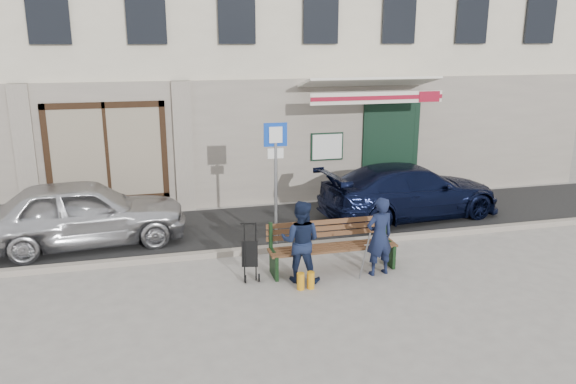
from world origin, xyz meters
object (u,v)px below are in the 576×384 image
object	(u,v)px
parking_sign	(276,165)
stroller	(250,255)
woman	(301,241)
car_silver	(84,213)
bench	(330,247)
man	(379,236)
car_navy	(410,191)

from	to	relation	value
parking_sign	stroller	world-z (taller)	parking_sign
parking_sign	woman	distance (m)	2.12
parking_sign	woman	bearing A→B (deg)	-88.26
stroller	car_silver	bearing A→B (deg)	152.26
bench	man	distance (m)	0.92
car_silver	woman	world-z (taller)	woman
man	woman	distance (m)	1.45
car_navy	stroller	bearing A→B (deg)	114.50
car_silver	man	xyz separation A→B (m)	(5.31, -2.91, 0.02)
woman	stroller	xyz separation A→B (m)	(-0.85, 0.32, -0.29)
car_silver	car_navy	distance (m)	7.41
car_silver	stroller	xyz separation A→B (m)	(3.01, -2.51, -0.26)
car_navy	parking_sign	world-z (taller)	parking_sign
bench	stroller	world-z (taller)	stroller
car_navy	woman	size ratio (longest dim) A/B	3.04
parking_sign	stroller	bearing A→B (deg)	-116.76
car_navy	woman	distance (m)	4.61
stroller	man	bearing A→B (deg)	2.16
car_silver	parking_sign	size ratio (longest dim) A/B	1.61
car_navy	car_silver	bearing A→B (deg)	84.53
car_silver	woman	size ratio (longest dim) A/B	2.81
car_silver	man	distance (m)	6.06
car_navy	man	world-z (taller)	man
parking_sign	car_silver	bearing A→B (deg)	167.74
bench	parking_sign	bearing A→B (deg)	112.63
car_silver	stroller	bearing A→B (deg)	-135.37
car_navy	parking_sign	distance (m)	3.85
stroller	parking_sign	bearing A→B (deg)	73.79
bench	woman	distance (m)	0.77
man	stroller	bearing A→B (deg)	-18.97
stroller	woman	bearing A→B (deg)	-8.61
man	woman	xyz separation A→B (m)	(-1.45, 0.08, 0.01)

